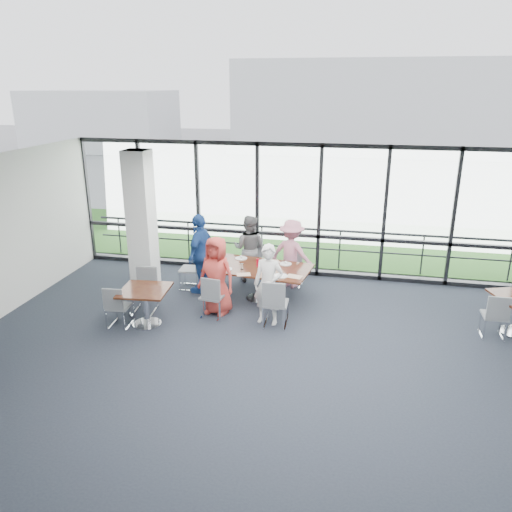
% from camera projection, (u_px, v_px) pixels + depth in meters
% --- Properties ---
extents(floor, '(12.00, 10.00, 0.02)m').
position_uv_depth(floor, '(286.00, 391.00, 7.68)').
color(floor, '#202531').
rests_on(floor, ground).
extents(ceiling, '(12.00, 10.00, 0.04)m').
position_uv_depth(ceiling, '(290.00, 184.00, 6.63)').
color(ceiling, white).
rests_on(ceiling, ground).
extents(curtain_wall_back, '(12.00, 0.10, 3.20)m').
position_uv_depth(curtain_wall_back, '(319.00, 212.00, 11.77)').
color(curtain_wall_back, white).
rests_on(curtain_wall_back, ground).
extents(structural_column, '(0.50, 0.50, 3.20)m').
position_uv_depth(structural_column, '(142.00, 226.00, 10.63)').
color(structural_column, white).
rests_on(structural_column, ground).
extents(apron, '(80.00, 70.00, 0.02)m').
position_uv_depth(apron, '(331.00, 223.00, 16.92)').
color(apron, gray).
rests_on(apron, ground).
extents(grass_strip, '(80.00, 5.00, 0.01)m').
position_uv_depth(grass_strip, '(326.00, 239.00, 15.06)').
color(grass_strip, '#336328').
rests_on(grass_strip, ground).
extents(hangar_main, '(24.00, 10.00, 6.00)m').
position_uv_depth(hangar_main, '(411.00, 105.00, 35.48)').
color(hangar_main, silver).
rests_on(hangar_main, ground).
extents(hangar_aux, '(10.00, 6.00, 4.00)m').
position_uv_depth(hangar_aux, '(101.00, 119.00, 36.44)').
color(hangar_aux, silver).
rests_on(hangar_aux, ground).
extents(guard_rail, '(12.00, 0.06, 0.06)m').
position_uv_depth(guard_rail, '(320.00, 248.00, 12.69)').
color(guard_rail, '#2D2D33').
rests_on(guard_rail, ground).
extents(main_table, '(2.31, 1.48, 0.75)m').
position_uv_depth(main_table, '(259.00, 272.00, 10.72)').
color(main_table, '#3E1811').
rests_on(main_table, ground).
extents(side_table_left, '(0.97, 0.97, 0.75)m').
position_uv_depth(side_table_left, '(145.00, 295.00, 9.56)').
color(side_table_left, '#3E1811').
rests_on(side_table_left, ground).
extents(diner_near_left, '(0.90, 0.69, 1.62)m').
position_uv_depth(diner_near_left, '(217.00, 276.00, 10.03)').
color(diner_near_left, '#C53B33').
rests_on(diner_near_left, ground).
extents(diner_near_right, '(0.63, 0.49, 1.61)m').
position_uv_depth(diner_near_right, '(268.00, 285.00, 9.60)').
color(diner_near_right, white).
rests_on(diner_near_right, ground).
extents(diner_far_left, '(0.81, 0.53, 1.60)m').
position_uv_depth(diner_far_left, '(249.00, 248.00, 11.72)').
color(diner_far_left, slate).
rests_on(diner_far_left, ground).
extents(diner_far_right, '(1.14, 0.82, 1.59)m').
position_uv_depth(diner_far_right, '(292.00, 254.00, 11.37)').
color(diner_far_right, '#D27D93').
rests_on(diner_far_right, ground).
extents(diner_end, '(0.71, 1.12, 1.80)m').
position_uv_depth(diner_end, '(201.00, 253.00, 11.08)').
color(diner_end, navy).
rests_on(diner_end, ground).
extents(chair_main_nl, '(0.48, 0.48, 0.87)m').
position_uv_depth(chair_main_nl, '(212.00, 297.00, 9.98)').
color(chair_main_nl, gray).
rests_on(chair_main_nl, ground).
extents(chair_main_nr, '(0.48, 0.48, 0.94)m').
position_uv_depth(chair_main_nr, '(276.00, 303.00, 9.59)').
color(chair_main_nr, gray).
rests_on(chair_main_nr, ground).
extents(chair_main_fl, '(0.47, 0.47, 0.93)m').
position_uv_depth(chair_main_fl, '(252.00, 261.00, 11.89)').
color(chair_main_fl, gray).
rests_on(chair_main_fl, ground).
extents(chair_main_fr, '(0.44, 0.44, 0.83)m').
position_uv_depth(chair_main_fr, '(294.00, 269.00, 11.54)').
color(chair_main_fr, gray).
rests_on(chair_main_fr, ground).
extents(chair_main_end, '(0.48, 0.48, 0.93)m').
position_uv_depth(chair_main_end, '(190.00, 269.00, 11.36)').
color(chair_main_end, gray).
rests_on(chair_main_end, ground).
extents(chair_spare_la, '(0.44, 0.44, 0.83)m').
position_uv_depth(chair_spare_la, '(119.00, 306.00, 9.58)').
color(chair_spare_la, gray).
rests_on(chair_spare_la, ground).
extents(chair_spare_lb, '(0.50, 0.50, 0.92)m').
position_uv_depth(chair_spare_lb, '(143.00, 292.00, 10.12)').
color(chair_spare_lb, gray).
rests_on(chair_spare_lb, ground).
extents(chair_spare_r, '(0.42, 0.42, 0.86)m').
position_uv_depth(chair_spare_r, '(494.00, 316.00, 9.17)').
color(chair_spare_r, gray).
rests_on(chair_spare_r, ground).
extents(plate_nl, '(0.26, 0.26, 0.01)m').
position_uv_depth(plate_nl, '(226.00, 269.00, 10.53)').
color(plate_nl, white).
rests_on(plate_nl, main_table).
extents(plate_nr, '(0.29, 0.29, 0.01)m').
position_uv_depth(plate_nr, '(281.00, 276.00, 10.16)').
color(plate_nr, white).
rests_on(plate_nr, main_table).
extents(plate_fl, '(0.27, 0.27, 0.01)m').
position_uv_depth(plate_fl, '(241.00, 258.00, 11.19)').
color(plate_fl, white).
rests_on(plate_fl, main_table).
extents(plate_fr, '(0.26, 0.26, 0.01)m').
position_uv_depth(plate_fr, '(286.00, 264.00, 10.84)').
color(plate_fr, white).
rests_on(plate_fr, main_table).
extents(plate_end, '(0.27, 0.27, 0.01)m').
position_uv_depth(plate_end, '(220.00, 261.00, 11.04)').
color(plate_end, white).
rests_on(plate_end, main_table).
extents(tumbler_a, '(0.06, 0.06, 0.13)m').
position_uv_depth(tumbler_a, '(242.00, 266.00, 10.52)').
color(tumbler_a, white).
rests_on(tumbler_a, main_table).
extents(tumbler_b, '(0.07, 0.07, 0.14)m').
position_uv_depth(tumbler_b, '(267.00, 270.00, 10.34)').
color(tumbler_b, white).
rests_on(tumbler_b, main_table).
extents(tumbler_c, '(0.07, 0.07, 0.14)m').
position_uv_depth(tumbler_c, '(268.00, 260.00, 10.91)').
color(tumbler_c, white).
rests_on(tumbler_c, main_table).
extents(tumbler_d, '(0.07, 0.07, 0.13)m').
position_uv_depth(tumbler_d, '(225.00, 263.00, 10.72)').
color(tumbler_d, white).
rests_on(tumbler_d, main_table).
extents(menu_a, '(0.33, 0.28, 0.00)m').
position_uv_depth(menu_a, '(244.00, 274.00, 10.26)').
color(menu_a, silver).
rests_on(menu_a, main_table).
extents(menu_b, '(0.35, 0.28, 0.00)m').
position_uv_depth(menu_b, '(294.00, 276.00, 10.15)').
color(menu_b, silver).
rests_on(menu_b, main_table).
extents(menu_c, '(0.39, 0.35, 0.00)m').
position_uv_depth(menu_c, '(273.00, 262.00, 10.98)').
color(menu_c, silver).
rests_on(menu_c, main_table).
extents(condiment_caddy, '(0.10, 0.07, 0.04)m').
position_uv_depth(condiment_caddy, '(262.00, 265.00, 10.72)').
color(condiment_caddy, black).
rests_on(condiment_caddy, main_table).
extents(ketchup_bottle, '(0.06, 0.06, 0.18)m').
position_uv_depth(ketchup_bottle, '(258.00, 263.00, 10.67)').
color(ketchup_bottle, '#A30516').
rests_on(ketchup_bottle, main_table).
extents(green_bottle, '(0.05, 0.05, 0.20)m').
position_uv_depth(green_bottle, '(265.00, 263.00, 10.60)').
color(green_bottle, '#1F6E2C').
rests_on(green_bottle, main_table).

